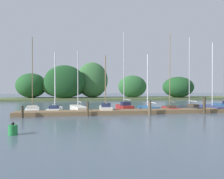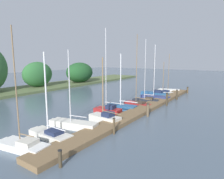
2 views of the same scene
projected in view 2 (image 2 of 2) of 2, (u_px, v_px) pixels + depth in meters
name	position (u px, v px, depth m)	size (l,w,h in m)	color
dock_pier	(145.00, 108.00, 21.38)	(28.21, 1.80, 0.35)	brown
sailboat_0	(22.00, 144.00, 12.02)	(1.80, 3.66, 7.39)	white
sailboat_1	(50.00, 133.00, 13.78)	(1.25, 3.74, 5.96)	silver
sailboat_2	(72.00, 124.00, 15.74)	(1.88, 4.27, 6.19)	silver
sailboat_3	(104.00, 117.00, 17.18)	(1.31, 3.41, 5.61)	silver
sailboat_4	(107.00, 110.00, 19.61)	(1.47, 3.33, 8.34)	maroon
sailboat_5	(121.00, 106.00, 21.72)	(1.51, 3.59, 6.01)	#285684
sailboat_6	(137.00, 103.00, 23.01)	(1.55, 3.46, 8.19)	maroon
sailboat_7	(145.00, 100.00, 24.81)	(1.57, 3.38, 7.81)	#232833
sailboat_8	(154.00, 97.00, 26.86)	(1.54, 4.01, 7.31)	navy
sailboat_9	(154.00, 93.00, 29.10)	(1.32, 4.29, 6.20)	#285684
sailboat_10	(163.00, 92.00, 30.82)	(1.76, 3.10, 5.00)	silver
sailboat_11	(168.00, 90.00, 32.83)	(1.79, 3.56, 6.25)	white
mooring_piling_0	(60.00, 159.00, 9.99)	(0.22, 0.22, 0.95)	#3D3323
mooring_piling_1	(114.00, 126.00, 14.37)	(0.19, 0.19, 1.24)	#4C3D28
mooring_piling_2	(148.00, 110.00, 18.73)	(0.30, 0.30, 1.27)	brown
mooring_piling_3	(167.00, 99.00, 23.02)	(0.28, 0.28, 1.53)	#3D3323
mooring_piling_4	(177.00, 95.00, 26.44)	(0.26, 0.26, 1.36)	#3D3323
mooring_piling_5	(188.00, 90.00, 31.29)	(0.30, 0.30, 1.03)	#4C3D28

